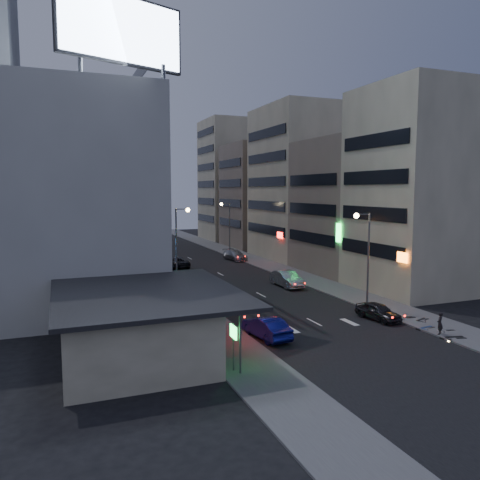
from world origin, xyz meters
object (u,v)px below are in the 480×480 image
road_car_blue (266,327)px  parked_car_right_far (235,255)px  parked_car_right_mid (287,279)px  scooter_black_b (423,311)px  scooter_silver_a (450,321)px  scooter_blue (430,319)px  scooter_black_a (462,328)px  scooter_silver_b (411,308)px  parked_car_left (177,262)px  person (440,323)px  road_car_silver (217,289)px  parked_car_right_near (378,311)px

road_car_blue → parked_car_right_far: bearing=-113.6°
parked_car_right_mid → scooter_black_b: size_ratio=2.75×
parked_car_right_far → scooter_silver_a: 37.24m
scooter_silver_a → scooter_blue: size_ratio=1.02×
scooter_black_a → scooter_silver_b: (0.38, 5.41, 0.03)m
parked_car_left → parked_car_right_far: (9.32, 3.05, 0.03)m
parked_car_right_mid → scooter_blue: bearing=-80.2°
parked_car_right_mid → person: size_ratio=3.19×
parked_car_right_mid → scooter_silver_b: parked_car_right_mid is taller
road_car_silver → scooter_silver_a: road_car_silver is taller
scooter_silver_a → scooter_silver_b: scooter_silver_b is taller
scooter_blue → road_car_silver: bearing=29.1°
road_car_silver → scooter_blue: bearing=126.7°
parked_car_right_mid → person: person is taller
parked_car_right_mid → road_car_silver: parked_car_right_mid is taller
parked_car_right_mid → parked_car_right_far: parked_car_right_mid is taller
parked_car_left → road_car_blue: (-1.28, -30.91, 0.04)m
parked_car_right_mid → scooter_silver_a: (4.00, -17.90, -0.16)m
parked_car_right_mid → parked_car_right_far: (1.55, 19.27, -0.09)m
road_car_blue → scooter_silver_b: (12.82, 0.56, 0.02)m
road_car_blue → scooter_blue: 12.42m
parked_car_right_near → scooter_blue: size_ratio=2.26×
parked_car_right_mid → scooter_blue: size_ratio=2.85×
scooter_black_a → scooter_black_b: size_ratio=1.09×
parked_car_right_near → scooter_silver_a: 5.16m
scooter_black_b → person: bearing=129.6°
road_car_blue → scooter_silver_a: bearing=159.9°
parked_car_left → road_car_blue: bearing=82.5°
parked_car_right_far → scooter_blue: 36.13m
scooter_black_a → road_car_blue: bearing=83.0°
parked_car_right_near → parked_car_right_far: 33.06m
scooter_black_a → scooter_silver_a: bearing=-6.3°
parked_car_right_near → parked_car_left: (-8.65, 30.01, 0.03)m
parked_car_left → parked_car_right_far: 9.80m
parked_car_right_near → scooter_black_b: parked_car_right_near is taller
parked_car_left → scooter_silver_a: parked_car_left is taller
parked_car_right_near → road_car_blue: size_ratio=0.88×
parked_car_right_near → person: 5.06m
parked_car_right_near → scooter_blue: parked_car_right_near is taller
road_car_silver → scooter_blue: (11.44, -15.07, -0.05)m
road_car_blue → scooter_silver_b: 12.83m
parked_car_right_far → scooter_blue: (1.63, -36.09, -0.07)m
parked_car_right_far → scooter_black_a: (1.84, -38.80, -0.01)m
scooter_black_a → scooter_blue: size_ratio=1.12×
road_car_silver → parked_car_right_mid: bearing=-168.4°
parked_car_left → person: (10.04, -34.88, 0.20)m
scooter_silver_b → person: bearing=162.8°
parked_car_right_far → scooter_black_a: parked_car_right_far is taller
parked_car_left → parked_car_right_mid: bearing=110.5°
scooter_blue → scooter_silver_b: bearing=-20.3°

